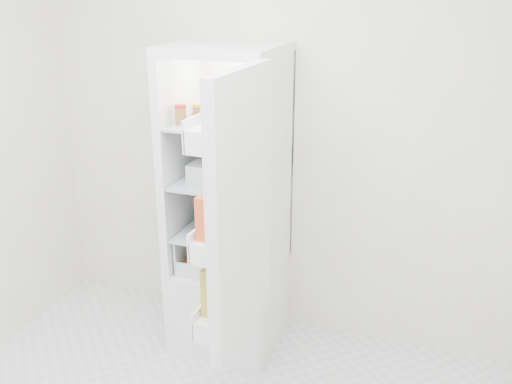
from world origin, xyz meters
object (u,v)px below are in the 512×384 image
at_px(fridge_door, 235,218).
at_px(mushroom_bowl, 208,214).
at_px(red_cabbage, 243,224).
at_px(refrigerator, 232,237).

bearing_deg(fridge_door, mushroom_bowl, 36.62).
bearing_deg(red_cabbage, fridge_door, -72.72).
relative_size(red_cabbage, fridge_door, 0.13).
xyz_separation_m(refrigerator, mushroom_bowl, (-0.17, 0.03, 0.12)).
bearing_deg(mushroom_bowl, red_cabbage, -31.14).
bearing_deg(refrigerator, mushroom_bowl, 169.86).
distance_m(refrigerator, mushroom_bowl, 0.20).
distance_m(red_cabbage, mushroom_bowl, 0.36).
bearing_deg(fridge_door, refrigerator, 26.75).
distance_m(red_cabbage, fridge_door, 0.57).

